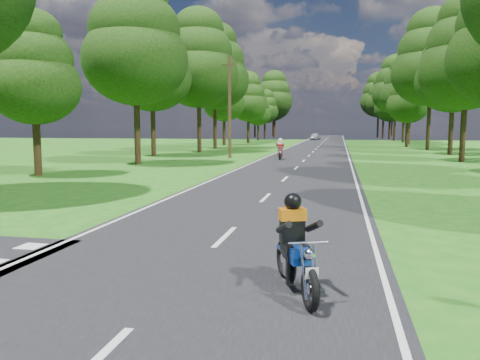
# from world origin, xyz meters

# --- Properties ---
(ground) EXTENTS (160.00, 160.00, 0.00)m
(ground) POSITION_xyz_m (0.00, 0.00, 0.00)
(ground) COLOR #1A5C15
(ground) RESTS_ON ground
(main_road) EXTENTS (7.00, 140.00, 0.02)m
(main_road) POSITION_xyz_m (0.00, 50.00, 0.01)
(main_road) COLOR black
(main_road) RESTS_ON ground
(road_markings) EXTENTS (7.40, 140.00, 0.01)m
(road_markings) POSITION_xyz_m (-0.14, 48.13, 0.02)
(road_markings) COLOR silver
(road_markings) RESTS_ON main_road
(treeline) EXTENTS (40.00, 115.35, 14.78)m
(treeline) POSITION_xyz_m (1.43, 60.06, 8.25)
(treeline) COLOR black
(treeline) RESTS_ON ground
(telegraph_pole) EXTENTS (1.20, 0.26, 8.00)m
(telegraph_pole) POSITION_xyz_m (-6.00, 28.00, 4.07)
(telegraph_pole) COLOR #382616
(telegraph_pole) RESTS_ON ground
(rider_near_blue) EXTENTS (1.20, 1.90, 1.50)m
(rider_near_blue) POSITION_xyz_m (1.91, -1.25, 0.77)
(rider_near_blue) COLOR #0D3596
(rider_near_blue) RESTS_ON main_road
(rider_far_red) EXTENTS (0.81, 1.97, 1.60)m
(rider_far_red) POSITION_xyz_m (-1.88, 27.25, 0.82)
(rider_far_red) COLOR #B70E1C
(rider_far_red) RESTS_ON main_road
(distant_car) EXTENTS (2.05, 3.91, 1.27)m
(distant_car) POSITION_xyz_m (-1.81, 77.97, 0.65)
(distant_car) COLOR silver
(distant_car) RESTS_ON main_road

